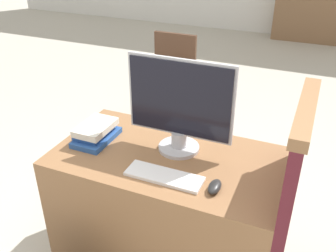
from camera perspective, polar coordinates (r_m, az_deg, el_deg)
name	(u,v)px	position (r m, az deg, el deg)	size (l,w,h in m)	color
desk	(168,213)	(2.18, 0.00, -13.09)	(1.19, 0.67, 0.78)	#8C603D
carrel_divider	(285,216)	(1.91, 17.42, -13.02)	(0.07, 0.61, 1.20)	#5B1E28
monitor	(180,106)	(1.87, 1.79, 3.07)	(0.56, 0.22, 0.50)	#B7B7BC
keyboard	(164,176)	(1.78, -0.60, -7.65)	(0.37, 0.12, 0.02)	white
mouse	(215,187)	(1.71, 7.13, -9.16)	(0.06, 0.11, 0.04)	#262626
book_stack	(96,132)	(2.09, -10.97, -0.95)	(0.18, 0.27, 0.09)	#285199
far_chair	(170,75)	(3.79, 0.37, 7.85)	(0.44, 0.44, 0.87)	#4C3323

